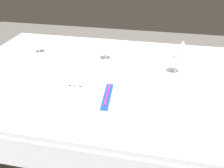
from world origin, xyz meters
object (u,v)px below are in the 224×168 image
(spoon_tea, at_px, (160,101))
(wine_glass_far, at_px, (106,45))
(dinner_plate, at_px, (107,99))
(toothbrush_package, at_px, (107,96))
(fork_salad, at_px, (66,91))
(coffee_cup_left, at_px, (83,48))
(dinner_knife, at_px, (142,103))
(fork_inner, at_px, (71,93))
(spoon_soup, at_px, (148,100))
(wine_glass_left, at_px, (182,47))
(napkin_folded, at_px, (145,64))
(wine_glass_centre, at_px, (177,59))
(spoon_dessert, at_px, (155,100))
(wine_glass_right, at_px, (37,42))
(fork_outer, at_px, (77,94))

(spoon_tea, distance_m, wine_glass_far, 0.53)
(dinner_plate, relative_size, toothbrush_package, 1.31)
(toothbrush_package, distance_m, fork_salad, 0.23)
(coffee_cup_left, bearing_deg, dinner_knife, -47.34)
(fork_inner, xyz_separation_m, spoon_soup, (0.39, 0.02, -0.00))
(spoon_soup, bearing_deg, fork_inner, -177.10)
(wine_glass_left, distance_m, napkin_folded, 0.32)
(toothbrush_package, bearing_deg, coffee_cup_left, 119.40)
(dinner_knife, bearing_deg, spoon_tea, 21.36)
(dinner_plate, height_order, napkin_folded, napkin_folded)
(fork_inner, xyz_separation_m, dinner_knife, (0.37, -0.01, -0.00))
(dinner_knife, xyz_separation_m, wine_glass_centre, (0.17, 0.33, 0.10))
(spoon_dessert, relative_size, wine_glass_centre, 1.54)
(dinner_knife, bearing_deg, coffee_cup_left, 132.66)
(fork_inner, distance_m, wine_glass_left, 0.77)
(coffee_cup_left, distance_m, napkin_folded, 0.49)
(napkin_folded, bearing_deg, coffee_cup_left, 154.53)
(wine_glass_centre, xyz_separation_m, napkin_folded, (-0.18, -0.05, -0.03))
(wine_glass_left, distance_m, wine_glass_far, 0.49)
(dinner_knife, xyz_separation_m, coffee_cup_left, (-0.45, 0.49, 0.04))
(dinner_plate, distance_m, wine_glass_left, 0.65)
(coffee_cup_left, xyz_separation_m, wine_glass_far, (0.18, -0.07, 0.07))
(wine_glass_right, bearing_deg, fork_inner, -47.66)
(dinner_plate, height_order, wine_glass_far, wine_glass_far)
(spoon_soup, bearing_deg, spoon_tea, 3.10)
(napkin_folded, bearing_deg, spoon_tea, -68.59)
(toothbrush_package, xyz_separation_m, fork_inner, (-0.20, 0.02, -0.02))
(spoon_soup, distance_m, wine_glass_left, 0.53)
(fork_inner, distance_m, wine_glass_right, 0.58)
(fork_salad, relative_size, spoon_tea, 0.95)
(spoon_dessert, bearing_deg, coffee_cup_left, 138.28)
(fork_salad, xyz_separation_m, dinner_knife, (0.40, -0.02, 0.00))
(wine_glass_centre, relative_size, wine_glass_right, 1.13)
(wine_glass_centre, height_order, wine_glass_right, wine_glass_centre)
(spoon_dessert, relative_size, wine_glass_right, 1.74)
(spoon_tea, relative_size, wine_glass_centre, 1.52)
(fork_inner, relative_size, wine_glass_right, 1.77)
(fork_salad, distance_m, spoon_soup, 0.42)
(spoon_dessert, bearing_deg, fork_outer, -177.14)
(toothbrush_package, xyz_separation_m, spoon_soup, (0.20, 0.04, -0.02))
(wine_glass_centre, bearing_deg, coffee_cup_left, 165.37)
(dinner_plate, xyz_separation_m, spoon_soup, (0.20, 0.04, -0.01))
(wine_glass_left, bearing_deg, fork_outer, -137.47)
(fork_inner, bearing_deg, wine_glass_centre, 30.59)
(fork_outer, bearing_deg, spoon_dessert, 2.86)
(toothbrush_package, bearing_deg, fork_inner, 174.34)
(napkin_folded, bearing_deg, wine_glass_centre, 14.95)
(dinner_knife, relative_size, napkin_folded, 1.51)
(wine_glass_centre, bearing_deg, fork_outer, -148.01)
(spoon_soup, xyz_separation_m, wine_glass_right, (-0.78, 0.41, 0.08))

